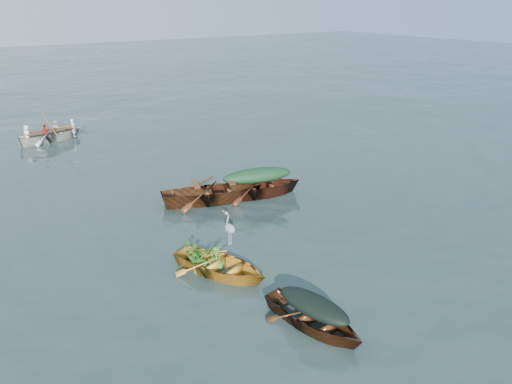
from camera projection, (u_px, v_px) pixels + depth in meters
ground at (260, 219)px, 16.23m from camera, size 140.00×140.00×0.00m
yellow_dinghy at (220, 274)px, 13.01m from camera, size 2.73×3.67×0.92m
dark_covered_boat at (313, 327)px, 10.92m from camera, size 1.81×3.52×0.82m
green_tarp_boat at (257, 196)px, 18.09m from camera, size 4.86×2.53×1.10m
open_wooden_boat at (213, 202)px, 17.57m from camera, size 5.23×3.00×1.21m
rowed_boat at (52, 141)px, 25.04m from camera, size 4.52×2.07×1.04m
dark_tarp_cover at (314, 303)px, 10.70m from camera, size 1.00×1.94×0.40m
green_tarp_cover at (257, 175)px, 17.80m from camera, size 2.67×1.39×0.52m
thwart_benches at (213, 186)px, 17.34m from camera, size 2.66×1.65×0.04m
heron at (230, 234)px, 13.14m from camera, size 0.42×0.48×0.92m
dinghy_weeds at (203, 243)px, 13.02m from camera, size 1.01×1.11×0.60m
rowers at (50, 123)px, 24.71m from camera, size 3.21×1.70×0.76m
oars at (51, 130)px, 24.84m from camera, size 1.06×2.67×0.06m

